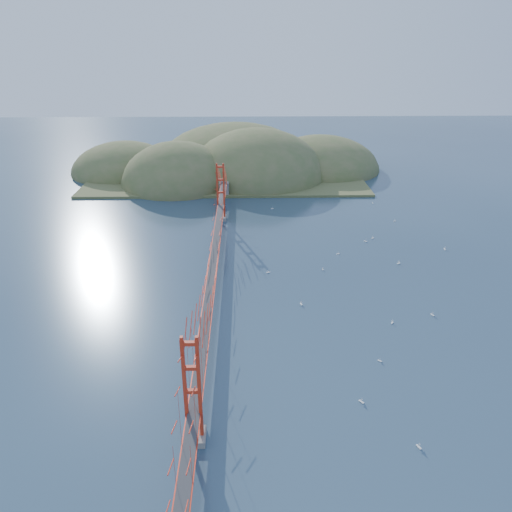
{
  "coord_description": "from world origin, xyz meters",
  "views": [
    {
      "loc": [
        5.0,
        -66.09,
        35.84
      ],
      "look_at": [
        6.43,
        0.0,
        5.48
      ],
      "focal_mm": 35.0,
      "sensor_mm": 36.0,
      "label": 1
    }
  ],
  "objects_px": {
    "bridge": "(212,246)",
    "sailboat_2": "(380,360)",
    "sailboat_0": "(301,304)",
    "sailboat_1": "(323,269)"
  },
  "relations": [
    {
      "from": "sailboat_2",
      "to": "sailboat_1",
      "type": "xyz_separation_m",
      "value": [
        -3.22,
        24.49,
        -0.0
      ]
    },
    {
      "from": "sailboat_1",
      "to": "bridge",
      "type": "bearing_deg",
      "value": -160.67
    },
    {
      "from": "bridge",
      "to": "sailboat_2",
      "type": "xyz_separation_m",
      "value": [
        20.65,
        -18.37,
        -6.87
      ]
    },
    {
      "from": "bridge",
      "to": "sailboat_2",
      "type": "distance_m",
      "value": 28.48
    },
    {
      "from": "bridge",
      "to": "sailboat_2",
      "type": "relative_size",
      "value": 159.07
    },
    {
      "from": "sailboat_2",
      "to": "bridge",
      "type": "bearing_deg",
      "value": 138.34
    },
    {
      "from": "bridge",
      "to": "sailboat_0",
      "type": "xyz_separation_m",
      "value": [
        12.75,
        -4.93,
        -6.85
      ]
    },
    {
      "from": "bridge",
      "to": "sailboat_0",
      "type": "height_order",
      "value": "bridge"
    },
    {
      "from": "sailboat_2",
      "to": "sailboat_0",
      "type": "xyz_separation_m",
      "value": [
        -7.9,
        13.44,
        0.02
      ]
    },
    {
      "from": "sailboat_2",
      "to": "sailboat_0",
      "type": "height_order",
      "value": "sailboat_0"
    }
  ]
}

